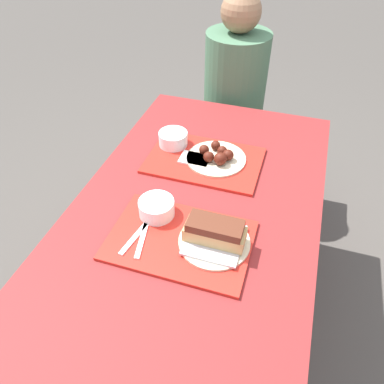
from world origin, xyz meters
TOP-DOWN VIEW (x-y plane):
  - ground_plane at (0.00, 0.00)m, footprint 12.00×12.00m
  - picnic_table at (0.00, 0.00)m, footprint 0.84×1.49m
  - picnic_bench_far at (0.00, 0.96)m, footprint 0.80×0.28m
  - tray_near at (0.00, -0.16)m, footprint 0.45×0.30m
  - tray_far at (-0.04, 0.27)m, footprint 0.45×0.30m
  - bowl_coleslaw_near at (-0.11, -0.07)m, footprint 0.12×0.12m
  - brisket_sandwich_plate at (0.11, -0.14)m, footprint 0.22×0.22m
  - plastic_fork_near at (-0.14, -0.19)m, footprint 0.05×0.17m
  - plastic_knife_near at (-0.11, -0.19)m, footprint 0.05×0.17m
  - condiment_packet at (0.02, -0.09)m, footprint 0.04×0.03m
  - bowl_coleslaw_far at (-0.20, 0.33)m, footprint 0.12×0.12m
  - wings_plate_far at (0.00, 0.28)m, footprint 0.24×0.24m
  - napkin_far at (-0.08, 0.25)m, footprint 0.12×0.08m
  - person_seated_across at (-0.08, 0.96)m, footprint 0.33×0.33m

SIDE VIEW (x-z plane):
  - ground_plane at x=0.00m, z-range 0.00..0.00m
  - picnic_bench_far at x=0.00m, z-range 0.16..0.64m
  - picnic_table at x=0.00m, z-range 0.27..1.01m
  - tray_near at x=0.00m, z-range 0.74..0.75m
  - tray_far at x=-0.04m, z-range 0.74..0.75m
  - plastic_fork_near at x=-0.14m, z-range 0.75..0.75m
  - plastic_knife_near at x=-0.11m, z-range 0.75..0.75m
  - condiment_packet at x=0.02m, z-range 0.75..0.76m
  - napkin_far at x=-0.08m, z-range 0.75..0.76m
  - wings_plate_far at x=0.00m, z-range 0.74..0.80m
  - bowl_coleslaw_near at x=-0.11m, z-range 0.75..0.81m
  - bowl_coleslaw_far at x=-0.20m, z-range 0.75..0.81m
  - person_seated_across at x=-0.08m, z-range 0.42..1.15m
  - brisket_sandwich_plate at x=0.11m, z-range 0.74..0.83m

